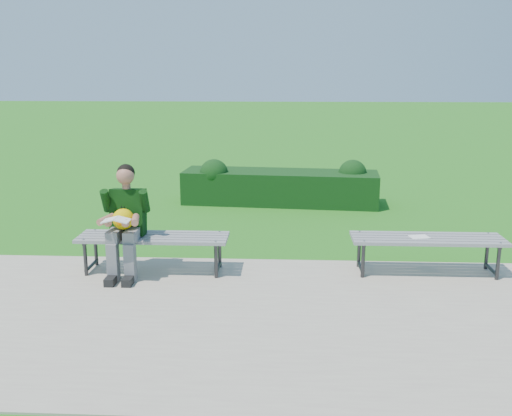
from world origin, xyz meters
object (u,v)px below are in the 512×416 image
hedge (280,186)px  paper_sheet (419,237)px  seated_boy (125,218)px  bench_right (427,242)px  bench_left (153,240)px

hedge → paper_sheet: size_ratio=14.46×
seated_boy → bench_right: bearing=3.2°
hedge → bench_right: bearing=-64.4°
seated_boy → paper_sheet: (3.49, 0.20, -0.24)m
hedge → bench_right: hedge is taller
paper_sheet → bench_left: bearing=-178.1°
bench_left → paper_sheet: (3.19, 0.10, 0.06)m
hedge → bench_right: (1.80, -3.74, 0.08)m
hedge → paper_sheet: 4.11m
bench_right → seated_boy: bearing=-176.8°
paper_sheet → seated_boy: bearing=-176.7°
hedge → bench_left: bearing=-111.2°
seated_boy → paper_sheet: seated_boy is taller
bench_right → paper_sheet: bearing=180.0°
hedge → seated_boy: 4.35m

